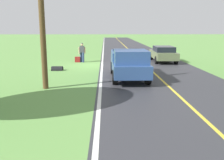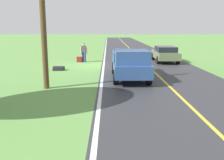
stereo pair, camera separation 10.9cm
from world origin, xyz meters
TOP-DOWN VIEW (x-y plane):
  - ground_plane at (0.00, 0.00)m, footprint 200.00×200.00m
  - road_surface at (-4.49, 0.00)m, footprint 7.58×120.00m
  - lane_edge_line at (-0.88, 0.00)m, footprint 0.16×117.60m
  - lane_centre_line at (-4.49, 0.00)m, footprint 0.14×117.60m
  - hitchhiker_walking at (0.92, -1.93)m, footprint 0.62×0.52m
  - suitcase_carried at (1.35, -1.87)m, footprint 0.47×0.22m
  - pickup_truck_passing at (-2.57, 5.79)m, footprint 2.12×5.41m
  - sedan_near_oncoming at (-6.42, -1.99)m, footprint 2.00×4.43m
  - utility_pole_roadside at (1.91, 8.09)m, footprint 0.28×0.28m
  - drainage_culvert at (2.36, 2.49)m, footprint 0.80×0.60m

SIDE VIEW (x-z plane):
  - ground_plane at x=0.00m, z-range 0.00..0.00m
  - drainage_culvert at x=2.36m, z-range -0.30..0.30m
  - road_surface at x=-4.49m, z-range 0.00..0.00m
  - lane_edge_line at x=-0.88m, z-range 0.00..0.01m
  - lane_centre_line at x=-4.49m, z-range 0.00..0.01m
  - suitcase_carried at x=1.35m, z-range 0.00..0.50m
  - sedan_near_oncoming at x=-6.42m, z-range 0.05..1.46m
  - pickup_truck_passing at x=-2.57m, z-range 0.06..1.88m
  - hitchhiker_walking at x=0.92m, z-range 0.11..1.85m
  - utility_pole_roadside at x=1.91m, z-range 0.00..7.84m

